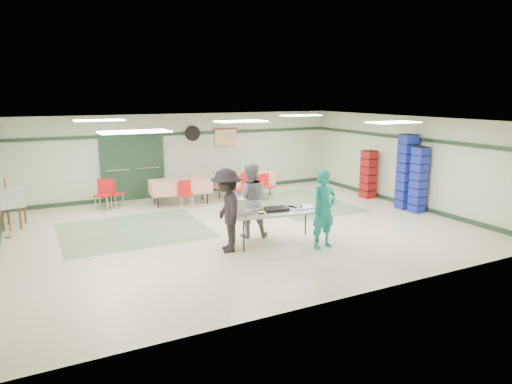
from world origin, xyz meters
name	(u,v)px	position (x,y,z in m)	size (l,w,h in m)	color
floor	(242,227)	(0.00, 0.00, 0.00)	(11.00, 11.00, 0.00)	beige
ceiling	(241,120)	(0.00, 0.00, 2.70)	(11.00, 11.00, 0.00)	white
wall_back	(184,154)	(0.00, 4.50, 1.35)	(11.00, 11.00, 0.00)	beige
wall_front	(359,218)	(0.00, -4.50, 1.35)	(11.00, 11.00, 0.00)	beige
wall_right	(406,161)	(5.50, 0.00, 1.35)	(9.00, 9.00, 0.00)	beige
trim_back	(184,134)	(0.00, 4.47, 2.05)	(11.00, 0.06, 0.10)	#1D3522
baseboard_back	(186,192)	(0.00, 4.47, 0.06)	(11.00, 0.06, 0.12)	#1D3522
trim_right	(407,138)	(5.47, 0.00, 2.05)	(9.00, 0.06, 0.10)	#1D3522
baseboard_right	(402,202)	(5.47, 0.00, 0.06)	(9.00, 0.06, 0.12)	#1D3522
green_patch_a	(134,230)	(-2.50, 1.00, 0.00)	(3.50, 3.00, 0.01)	gray
green_patch_b	(302,203)	(2.80, 1.50, 0.00)	(2.50, 3.50, 0.01)	gray
double_door_left	(118,168)	(-2.20, 4.44, 1.05)	(0.90, 0.06, 2.10)	gray
double_door_right	(148,166)	(-1.25, 4.44, 1.05)	(0.90, 0.06, 2.10)	gray
door_frame	(133,167)	(-1.73, 4.42, 1.05)	(2.00, 0.03, 2.15)	#1D3522
wall_fan	(193,133)	(0.30, 4.44, 2.05)	(0.50, 0.50, 0.10)	black
scroll_banner	(226,138)	(1.50, 4.44, 1.85)	(0.80, 0.02, 0.60)	#DEBC8B
serving_table	(277,212)	(0.17, -1.49, 0.72)	(2.14, 1.09, 0.76)	#B0AFAB
sheet_tray_right	(299,208)	(0.75, -1.53, 0.77)	(0.55, 0.42, 0.02)	silver
sheet_tray_mid	(267,210)	(0.00, -1.35, 0.77)	(0.57, 0.44, 0.02)	silver
sheet_tray_left	(255,214)	(-0.41, -1.57, 0.77)	(0.53, 0.41, 0.02)	silver
baking_pan	(276,209)	(0.16, -1.49, 0.80)	(0.52, 0.33, 0.08)	black
foam_box_stack	(239,207)	(-0.71, -1.40, 0.93)	(0.22, 0.20, 0.35)	white
volunteer_teal	(324,209)	(0.96, -2.20, 0.87)	(0.63, 0.42, 1.74)	#138580
volunteer_grey	(250,200)	(-0.13, -0.74, 0.89)	(0.87, 0.68, 1.79)	gray
volunteer_dark	(227,210)	(-1.03, -1.46, 0.90)	(1.17, 0.67, 1.81)	black
dining_table_a	(245,180)	(1.62, 3.18, 0.57)	(2.05, 1.18, 0.77)	#BE3412
dining_table_b	(180,186)	(-0.58, 3.18, 0.57)	(1.89, 0.97, 0.77)	#BE3412
chair_a	(248,184)	(1.47, 2.61, 0.55)	(0.46, 0.46, 0.90)	red
chair_b	(237,186)	(1.07, 2.60, 0.50)	(0.43, 0.43, 0.81)	red
chair_c	(265,184)	(2.07, 2.61, 0.50)	(0.42, 0.42, 0.82)	red
chair_d	(185,191)	(-0.62, 2.61, 0.50)	(0.42, 0.42, 0.82)	red
chair_loose_a	(113,191)	(-2.53, 3.64, 0.51)	(0.54, 0.54, 0.83)	red
chair_loose_b	(104,191)	(-2.80, 3.45, 0.56)	(0.58, 0.58, 0.91)	red
crate_stack_blue_a	(406,172)	(5.15, -0.40, 1.10)	(0.42, 0.42, 2.20)	#1A2DA0
crate_stack_red	(368,174)	(5.15, 1.24, 0.78)	(0.40, 0.40, 1.55)	#A11210
crate_stack_blue_b	(419,180)	(5.15, -0.88, 0.94)	(0.36, 0.36, 1.89)	#1A2DA0
printer_table	(13,203)	(-5.15, 2.68, 0.62)	(0.62, 0.84, 0.74)	brown
office_printer	(10,198)	(-5.15, 1.69, 0.96)	(0.54, 0.47, 0.42)	#ADADA9
broom	(8,207)	(-5.23, 1.81, 0.73)	(0.03, 0.03, 1.41)	brown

